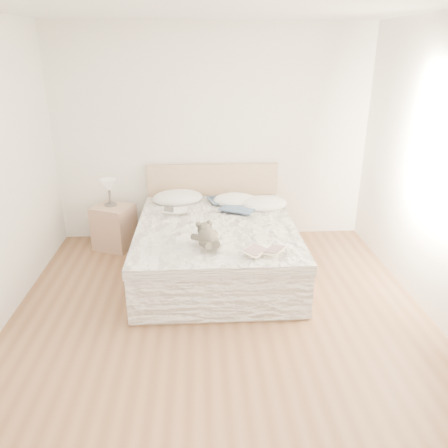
{
  "coord_description": "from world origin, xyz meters",
  "views": [
    {
      "loc": [
        -0.17,
        -3.33,
        2.37
      ],
      "look_at": [
        0.08,
        1.05,
        0.62
      ],
      "focal_mm": 35.0,
      "sensor_mm": 36.0,
      "label": 1
    }
  ],
  "objects": [
    {
      "name": "pillow_middle",
      "position": [
        0.27,
        1.79,
        0.64
      ],
      "size": [
        0.58,
        0.44,
        0.16
      ],
      "primitive_type": "ellipsoid",
      "rotation": [
        0.0,
        0.0,
        -0.11
      ],
      "color": "white",
      "rests_on": "bed"
    },
    {
      "name": "wall_back",
      "position": [
        0.0,
        2.25,
        1.35
      ],
      "size": [
        4.0,
        0.02,
        2.7
      ],
      "primitive_type": "cube",
      "color": "white",
      "rests_on": "ground"
    },
    {
      "name": "wall_front",
      "position": [
        0.0,
        -2.25,
        1.35
      ],
      "size": [
        4.0,
        0.02,
        2.7
      ],
      "primitive_type": "cube",
      "color": "white",
      "rests_on": "ground"
    },
    {
      "name": "nightstand",
      "position": [
        -1.27,
        1.88,
        0.28
      ],
      "size": [
        0.57,
        0.55,
        0.56
      ],
      "primitive_type": "cube",
      "rotation": [
        0.0,
        0.0,
        -0.42
      ],
      "color": "tan",
      "rests_on": "floor"
    },
    {
      "name": "blouse",
      "position": [
        0.35,
        1.64,
        0.63
      ],
      "size": [
        0.87,
        0.89,
        0.03
      ],
      "primitive_type": null,
      "rotation": [
        0.0,
        0.0,
        -0.49
      ],
      "color": "#304562",
      "rests_on": "bed"
    },
    {
      "name": "photo_book",
      "position": [
        -0.46,
        1.48,
        0.63
      ],
      "size": [
        0.31,
        0.22,
        0.02
      ],
      "primitive_type": "cube",
      "rotation": [
        0.0,
        0.0,
        0.06
      ],
      "color": "white",
      "rests_on": "bed"
    },
    {
      "name": "pillow_left",
      "position": [
        -0.45,
        1.93,
        0.64
      ],
      "size": [
        0.69,
        0.53,
        0.19
      ],
      "primitive_type": "ellipsoid",
      "rotation": [
        0.0,
        0.0,
        0.14
      ],
      "color": "white",
      "rests_on": "bed"
    },
    {
      "name": "bed",
      "position": [
        0.0,
        1.19,
        0.31
      ],
      "size": [
        1.72,
        2.14,
        1.0
      ],
      "color": "tan",
      "rests_on": "floor"
    },
    {
      "name": "floor",
      "position": [
        0.0,
        0.0,
        0.0
      ],
      "size": [
        4.0,
        4.5,
        0.0
      ],
      "primitive_type": "cube",
      "color": "brown",
      "rests_on": "ground"
    },
    {
      "name": "table_lamp",
      "position": [
        -1.29,
        1.92,
        0.8
      ],
      "size": [
        0.24,
        0.24,
        0.34
      ],
      "color": "#514B45",
      "rests_on": "nightstand"
    },
    {
      "name": "childrens_book",
      "position": [
        0.42,
        0.33,
        0.63
      ],
      "size": [
        0.44,
        0.41,
        0.02
      ],
      "primitive_type": "cube",
      "rotation": [
        0.0,
        0.0,
        -0.64
      ],
      "color": "#FAEDC7",
      "rests_on": "bed"
    },
    {
      "name": "window",
      "position": [
        1.99,
        0.3,
        1.45
      ],
      "size": [
        0.02,
        1.3,
        1.1
      ],
      "primitive_type": "cube",
      "color": "white",
      "rests_on": "wall_right"
    },
    {
      "name": "teddy_bear",
      "position": [
        -0.11,
        0.49,
        0.65
      ],
      "size": [
        0.33,
        0.4,
        0.18
      ],
      "primitive_type": null,
      "rotation": [
        0.0,
        0.0,
        0.27
      ],
      "color": "#585246",
      "rests_on": "bed"
    },
    {
      "name": "pillow_right",
      "position": [
        0.6,
        1.64,
        0.64
      ],
      "size": [
        0.61,
        0.46,
        0.17
      ],
      "primitive_type": "ellipsoid",
      "rotation": [
        0.0,
        0.0,
        0.13
      ],
      "color": "white",
      "rests_on": "bed"
    }
  ]
}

